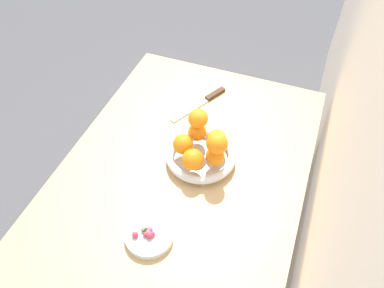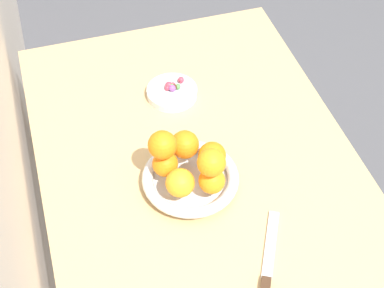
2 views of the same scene
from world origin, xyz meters
TOP-DOWN VIEW (x-y plane):
  - ground_plane at (0.00, 0.00)m, footprint 6.00×6.00m
  - dining_table at (0.00, 0.00)m, footprint 1.10×0.76m
  - fruit_bowl at (-0.07, 0.04)m, footprint 0.23×0.23m
  - candy_dish at (0.24, -0.00)m, footprint 0.14×0.14m
  - orange_0 at (-0.05, 0.09)m, footprint 0.06×0.06m
  - orange_1 at (-0.11, 0.08)m, footprint 0.07×0.07m
  - orange_2 at (-0.12, 0.01)m, footprint 0.06×0.06m
  - orange_3 at (-0.06, -0.02)m, footprint 0.06×0.06m
  - orange_4 at (-0.01, 0.04)m, footprint 0.07×0.07m
  - orange_5 at (-0.12, 0.01)m, footprint 0.06×0.06m
  - orange_6 at (-0.04, 0.10)m, footprint 0.06×0.06m
  - candy_ball_0 at (0.25, 0.01)m, footprint 0.02×0.02m
  - candy_ball_1 at (0.24, -0.02)m, footprint 0.01×0.01m
  - candy_ball_2 at (0.24, 0.01)m, footprint 0.01×0.01m
  - candy_ball_3 at (0.25, -0.01)m, footprint 0.01×0.01m
  - candy_ball_4 at (0.26, -0.03)m, footprint 0.02×0.02m
  - candy_ball_5 at (0.24, -0.00)m, footprint 0.02×0.02m
  - candy_ball_6 at (0.24, -0.01)m, footprint 0.02×0.02m
  - candy_ball_7 at (0.23, 0.00)m, footprint 0.02×0.02m
  - knife at (-0.34, -0.05)m, footprint 0.24×0.14m

SIDE VIEW (x-z plane):
  - ground_plane at x=0.00m, z-range 0.00..0.00m
  - dining_table at x=0.00m, z-range 0.28..1.02m
  - knife at x=-0.34m, z-range 0.74..0.75m
  - candy_dish at x=0.24m, z-range 0.74..0.76m
  - fruit_bowl at x=-0.07m, z-range 0.74..0.78m
  - candy_ball_2 at x=0.24m, z-range 0.76..0.78m
  - candy_ball_3 at x=0.25m, z-range 0.76..0.78m
  - candy_ball_1 at x=0.24m, z-range 0.76..0.78m
  - candy_ball_6 at x=0.24m, z-range 0.76..0.78m
  - candy_ball_5 at x=0.24m, z-range 0.76..0.78m
  - candy_ball_4 at x=0.26m, z-range 0.76..0.78m
  - candy_ball_7 at x=0.23m, z-range 0.76..0.78m
  - candy_ball_0 at x=0.25m, z-range 0.76..0.78m
  - orange_0 at x=-0.05m, z-range 0.78..0.84m
  - orange_2 at x=-0.12m, z-range 0.78..0.84m
  - orange_3 at x=-0.06m, z-range 0.78..0.84m
  - orange_1 at x=-0.11m, z-range 0.78..0.85m
  - orange_4 at x=-0.01m, z-range 0.78..0.85m
  - orange_5 at x=-0.12m, z-range 0.84..0.90m
  - orange_6 at x=-0.04m, z-range 0.84..0.90m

